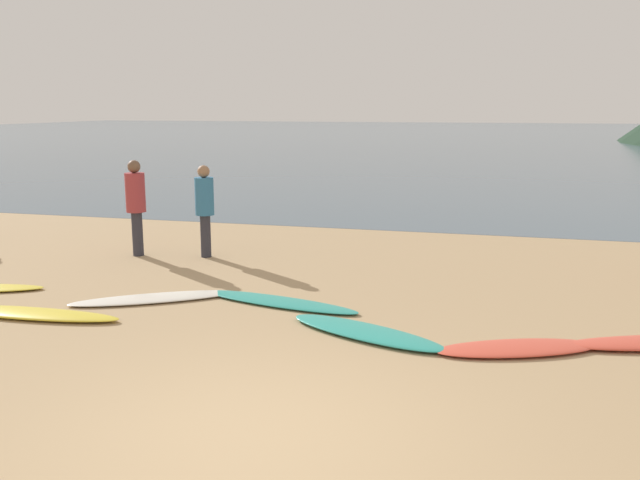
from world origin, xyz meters
TOP-DOWN VIEW (x-y plane):
  - ground_plane at (0.00, 10.00)m, footprint 120.00×120.00m
  - ocean_water at (0.00, 60.12)m, footprint 140.00×100.00m
  - surfboard_2 at (-4.17, 2.50)m, footprint 2.70×0.61m
  - surfboard_3 at (-2.90, 3.64)m, footprint 2.35×1.70m
  - surfboard_4 at (-1.04, 3.92)m, footprint 2.56×1.02m
  - surfboard_5 at (0.43, 2.90)m, footprint 2.28×1.41m
  - surfboard_6 at (2.25, 2.80)m, footprint 2.06×1.29m
  - person_1 at (-3.35, 6.54)m, footprint 0.35×0.35m
  - person_2 at (-4.66, 6.32)m, footprint 0.37×0.37m

SIDE VIEW (x-z plane):
  - ground_plane at x=0.00m, z-range -0.20..0.00m
  - ocean_water at x=0.00m, z-range 0.00..0.00m
  - surfboard_3 at x=-2.90m, z-range 0.00..0.07m
  - surfboard_4 at x=-1.04m, z-range 0.00..0.07m
  - surfboard_6 at x=2.25m, z-range 0.00..0.08m
  - surfboard_2 at x=-4.17m, z-range 0.00..0.09m
  - surfboard_5 at x=0.43m, z-range 0.00..0.09m
  - person_1 at x=-3.35m, z-range 0.16..1.90m
  - person_2 at x=-4.66m, z-range 0.16..1.99m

